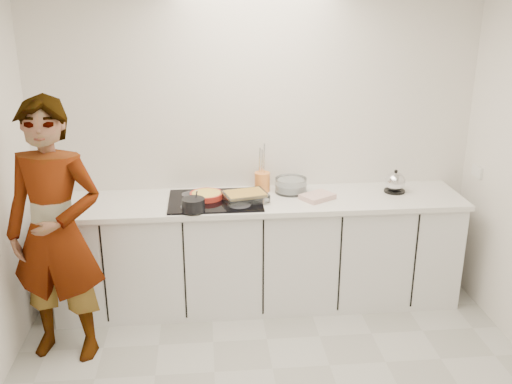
{
  "coord_description": "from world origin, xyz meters",
  "views": [
    {
      "loc": [
        -0.42,
        -2.92,
        2.44
      ],
      "look_at": [
        -0.05,
        1.05,
        1.05
      ],
      "focal_mm": 40.0,
      "sensor_mm": 36.0,
      "label": 1
    }
  ],
  "objects": [
    {
      "name": "tea_towel",
      "position": [
        0.45,
        1.24,
        0.93
      ],
      "size": [
        0.3,
        0.28,
        0.04
      ],
      "primitive_type": "cube",
      "rotation": [
        0.0,
        0.0,
        0.56
      ],
      "color": "white",
      "rests_on": "countertop"
    },
    {
      "name": "cook",
      "position": [
        -1.43,
        0.71,
        0.92
      ],
      "size": [
        0.75,
        0.57,
        1.84
      ],
      "primitive_type": "imported",
      "rotation": [
        0.0,
        0.0,
        -0.2
      ],
      "color": "white",
      "rests_on": "floor"
    },
    {
      "name": "utensil_crock",
      "position": [
        0.04,
        1.47,
        0.99
      ],
      "size": [
        0.14,
        0.14,
        0.16
      ],
      "primitive_type": "cylinder",
      "rotation": [
        0.0,
        0.0,
        -0.09
      ],
      "color": "#FC8D3C",
      "rests_on": "countertop"
    },
    {
      "name": "tart_dish",
      "position": [
        -0.42,
        1.31,
        0.95
      ],
      "size": [
        0.32,
        0.32,
        0.04
      ],
      "color": "red",
      "rests_on": "hob"
    },
    {
      "name": "hob",
      "position": [
        -0.35,
        1.26,
        0.92
      ],
      "size": [
        0.72,
        0.54,
        0.01
      ],
      "primitive_type": "cube",
      "color": "black",
      "rests_on": "countertop"
    },
    {
      "name": "kettle",
      "position": [
        1.11,
        1.34,
        0.99
      ],
      "size": [
        0.18,
        0.18,
        0.19
      ],
      "color": "black",
      "rests_on": "countertop"
    },
    {
      "name": "saucepan",
      "position": [
        -0.51,
        1.04,
        0.97
      ],
      "size": [
        0.19,
        0.19,
        0.16
      ],
      "color": "black",
      "rests_on": "hob"
    },
    {
      "name": "mixing_bowl",
      "position": [
        0.27,
        1.42,
        0.97
      ],
      "size": [
        0.26,
        0.26,
        0.12
      ],
      "color": "silver",
      "rests_on": "countertop"
    },
    {
      "name": "wall_back",
      "position": [
        0.0,
        1.6,
        1.3
      ],
      "size": [
        3.6,
        0.0,
        2.6
      ],
      "primitive_type": "cube",
      "color": "white",
      "rests_on": "ground"
    },
    {
      "name": "countertop",
      "position": [
        0.0,
        1.28,
        0.89
      ],
      "size": [
        3.24,
        0.64,
        0.04
      ],
      "primitive_type": "cube",
      "color": "white",
      "rests_on": "base_cabinets"
    },
    {
      "name": "baking_dish",
      "position": [
        -0.12,
        1.23,
        0.96
      ],
      "size": [
        0.37,
        0.31,
        0.06
      ],
      "color": "silver",
      "rests_on": "hob"
    },
    {
      "name": "base_cabinets",
      "position": [
        0.0,
        1.28,
        0.43
      ],
      "size": [
        3.2,
        0.58,
        0.87
      ],
      "primitive_type": "cube",
      "color": "white",
      "rests_on": "floor"
    }
  ]
}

